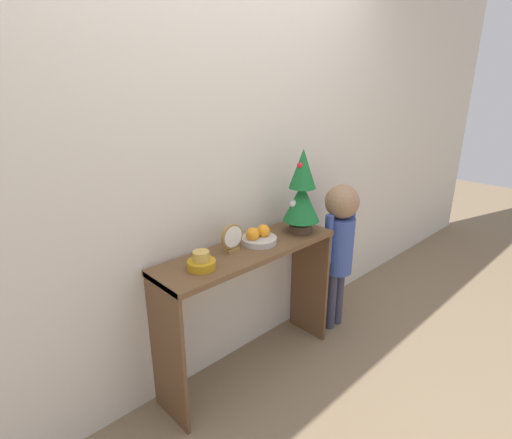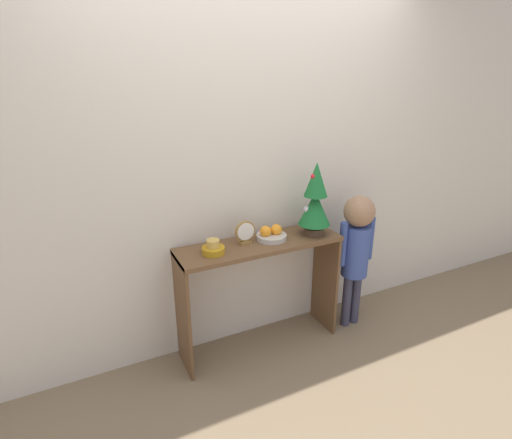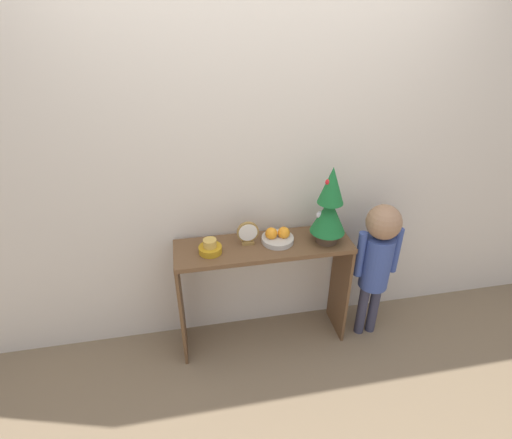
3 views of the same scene
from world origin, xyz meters
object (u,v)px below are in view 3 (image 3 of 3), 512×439
at_px(fruit_bowl, 278,237).
at_px(singing_bowl, 210,248).
at_px(mini_tree, 330,207).
at_px(desk_clock, 248,233).
at_px(child_figure, 378,254).

distance_m(fruit_bowl, singing_bowl, 0.43).
xyz_separation_m(mini_tree, desk_clock, (-0.50, 0.06, -0.17)).
distance_m(mini_tree, fruit_bowl, 0.38).
height_order(desk_clock, child_figure, child_figure).
bearing_deg(fruit_bowl, child_figure, -8.73).
distance_m(singing_bowl, child_figure, 1.10).
xyz_separation_m(mini_tree, fruit_bowl, (-0.31, 0.05, -0.21)).
relative_size(mini_tree, singing_bowl, 3.60).
distance_m(fruit_bowl, desk_clock, 0.20).
relative_size(mini_tree, desk_clock, 3.22).
bearing_deg(singing_bowl, fruit_bowl, 5.58).
height_order(fruit_bowl, desk_clock, desk_clock).
bearing_deg(mini_tree, singing_bowl, 179.30).
xyz_separation_m(fruit_bowl, singing_bowl, (-0.43, -0.04, 0.00)).
xyz_separation_m(fruit_bowl, child_figure, (0.66, -0.10, -0.15)).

